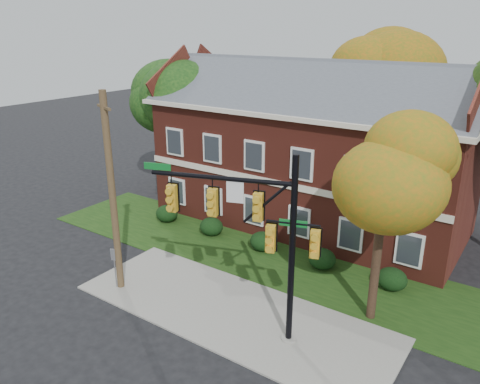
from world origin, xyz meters
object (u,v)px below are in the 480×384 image
Objects in this scene: hedge_far_left at (167,214)px; tree_left_rear at (174,101)px; utility_pole at (112,195)px; hedge_center at (263,241)px; tree_near_right at (392,166)px; tree_far_rear at (383,67)px; traffic_signal at (256,228)px; hedge_left at (211,227)px; hedge_right at (322,259)px; sign_post at (114,262)px; apartment_building at (311,142)px; hedge_far_right at (392,279)px.

tree_left_rear is (-2.73, 4.14, 6.16)m from hedge_far_left.
tree_left_rear is 0.98× the size of utility_pole.
tree_near_right is (7.22, -2.83, 6.14)m from hedge_center.
hedge_center is 8.77m from utility_pole.
traffic_signal is (2.33, -19.54, -4.22)m from tree_far_rear.
hedge_center is 0.19× the size of traffic_signal.
hedge_right is at bearing 0.00° from hedge_left.
sign_post is at bearing -158.09° from tree_near_right.
hedge_center is 3.50m from hedge_right.
hedge_right is 0.12× the size of tree_far_rear.
utility_pole reaches higher than tree_near_right.
hedge_left is (-3.50, -5.25, -4.46)m from apartment_building.
hedge_center is (3.50, 0.00, 0.00)m from hedge_left.
tree_near_right is at bearing -48.23° from apartment_building.
tree_left_rear is at bearing 123.42° from hedge_far_left.
apartment_building reaches higher than traffic_signal.
apartment_building reaches higher than hedge_center.
utility_pole reaches higher than hedge_far_right.
tree_left_rear is at bearing 141.01° from utility_pole.
hedge_right is at bearing 0.00° from hedge_far_left.
tree_near_right is (3.72, -2.83, 6.14)m from hedge_right.
apartment_building is 1.63× the size of tree_far_rear.
tree_left_rear is at bearing -141.03° from tree_far_rear.
apartment_building is 13.39m from sign_post.
apartment_building is 13.43× the size of hedge_right.
hedge_center is 0.15× the size of utility_pole.
hedge_right is at bearing -80.64° from tree_far_rear.
hedge_far_right is 0.19× the size of traffic_signal.
sign_post reaches higher than hedge_right.
traffic_signal is (-3.33, -6.44, 4.10)m from hedge_far_right.
hedge_right is 0.70× the size of sign_post.
tree_far_rear reaches higher than apartment_building.
utility_pole is (-6.88, -6.99, 4.08)m from hedge_right.
hedge_center is at bearing 85.53° from utility_pole.
sign_post is at bearing -61.10° from tree_left_rear.
sign_post is (-10.72, -4.31, -5.30)m from tree_near_right.
tree_left_rear is (-6.23, 4.14, 6.16)m from hedge_left.
tree_far_rear is (1.34, 7.84, 3.86)m from apartment_building.
hedge_left is at bearing 112.31° from utility_pole.
sign_post is at bearing 166.91° from traffic_signal.
utility_pole is at bearing -134.51° from hedge_right.
utility_pole is at bearing -158.57° from tree_near_right.
apartment_building reaches higher than hedge_left.
traffic_signal reaches higher than sign_post.
tree_left_rear is 1.19× the size of traffic_signal.
traffic_signal is at bearing -83.19° from tree_far_rear.
hedge_right and hedge_far_right have the same top height.
hedge_left is at bearing -110.29° from tree_far_rear.
tree_far_rear is (-5.88, 15.93, 2.17)m from tree_near_right.
tree_far_rear is 1.55× the size of traffic_signal.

